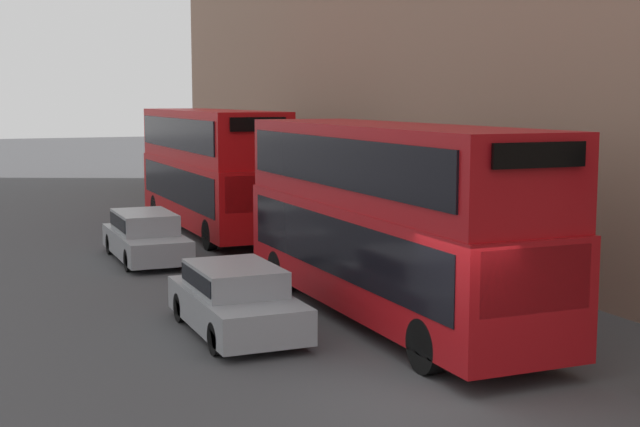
% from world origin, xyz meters
% --- Properties ---
extents(ground_plane, '(200.00, 200.00, 0.00)m').
position_xyz_m(ground_plane, '(0.00, 0.00, 0.00)').
color(ground_plane, '#424244').
extents(bus_leading, '(2.59, 10.72, 4.28)m').
position_xyz_m(bus_leading, '(1.60, 4.81, 2.37)').
color(bus_leading, '#A80F14').
rests_on(bus_leading, ground).
extents(bus_second_in_queue, '(2.59, 10.96, 4.41)m').
position_xyz_m(bus_second_in_queue, '(1.60, 18.90, 2.43)').
color(bus_second_in_queue, '#B20C0F').
rests_on(bus_second_in_queue, ground).
extents(car_dark_sedan, '(1.85, 4.30, 1.41)m').
position_xyz_m(car_dark_sedan, '(-1.80, 5.00, 0.75)').
color(car_dark_sedan, gray).
rests_on(car_dark_sedan, ground).
extents(car_hatchback, '(1.80, 4.74, 1.45)m').
position_xyz_m(car_hatchback, '(-1.80, 14.03, 0.77)').
color(car_hatchback, gray).
rests_on(car_hatchback, ground).
extents(pedestrian, '(0.36, 0.36, 1.70)m').
position_xyz_m(pedestrian, '(4.06, 9.04, 0.78)').
color(pedestrian, '#334C6B').
rests_on(pedestrian, ground).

